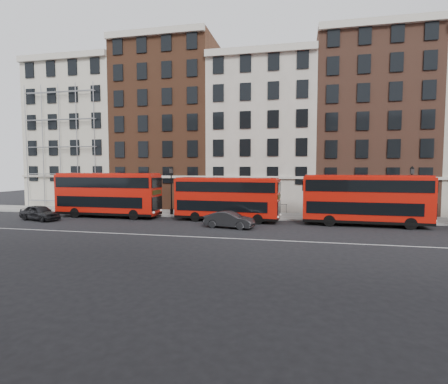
% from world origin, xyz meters
% --- Properties ---
extents(ground, '(120.00, 120.00, 0.00)m').
position_xyz_m(ground, '(0.00, 0.00, 0.00)').
color(ground, black).
rests_on(ground, ground).
extents(pavement, '(80.00, 5.00, 0.15)m').
position_xyz_m(pavement, '(0.00, 10.50, 0.07)').
color(pavement, gray).
rests_on(pavement, ground).
extents(kerb, '(80.00, 0.30, 0.16)m').
position_xyz_m(kerb, '(0.00, 8.00, 0.08)').
color(kerb, gray).
rests_on(kerb, ground).
extents(road_centre_line, '(70.00, 0.12, 0.01)m').
position_xyz_m(road_centre_line, '(0.00, -2.00, 0.01)').
color(road_centre_line, white).
rests_on(road_centre_line, ground).
extents(building_terrace, '(64.00, 11.95, 22.00)m').
position_xyz_m(building_terrace, '(-0.31, 17.88, 10.24)').
color(building_terrace, beige).
rests_on(building_terrace, ground).
extents(bus_a, '(11.34, 2.95, 4.74)m').
position_xyz_m(bus_a, '(-15.43, 6.26, 2.54)').
color(bus_a, '#B61309').
rests_on(bus_a, ground).
extents(bus_b, '(10.45, 3.08, 4.34)m').
position_xyz_m(bus_b, '(-2.41, 6.27, 2.33)').
color(bus_b, '#B61309').
rests_on(bus_b, ground).
extents(bus_c, '(11.15, 3.06, 4.65)m').
position_xyz_m(bus_c, '(10.48, 6.27, 2.49)').
color(bus_c, '#B61309').
rests_on(bus_c, ground).
extents(car_rear, '(4.89, 2.97, 1.56)m').
position_xyz_m(car_rear, '(-20.99, 2.77, 0.78)').
color(car_rear, black).
rests_on(car_rear, ground).
extents(car_front, '(4.65, 2.32, 1.47)m').
position_xyz_m(car_front, '(-1.36, 2.52, 0.73)').
color(car_front, '#232325').
rests_on(car_front, ground).
extents(lamp_post_left, '(0.44, 0.44, 5.33)m').
position_xyz_m(lamp_post_left, '(-9.19, 8.83, 3.08)').
color(lamp_post_left, black).
rests_on(lamp_post_left, pavement).
extents(lamp_post_right, '(0.44, 0.44, 5.33)m').
position_xyz_m(lamp_post_right, '(15.18, 9.13, 3.08)').
color(lamp_post_right, black).
rests_on(lamp_post_right, pavement).
extents(iron_railings, '(6.60, 0.06, 1.00)m').
position_xyz_m(iron_railings, '(0.00, 12.70, 0.65)').
color(iron_railings, black).
rests_on(iron_railings, pavement).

